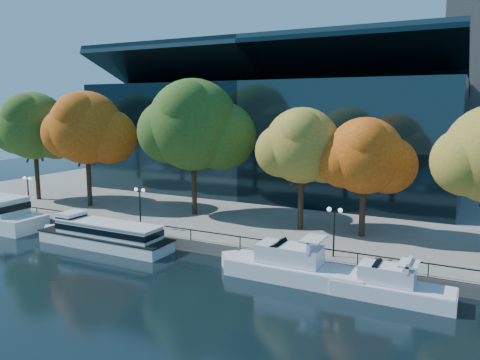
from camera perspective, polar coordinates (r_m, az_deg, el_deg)
The scene contains 15 objects.
ground at distance 40.51m, azimuth -8.53°, elevation -9.75°, with size 160.00×160.00×0.00m, color black.
promenade at distance 72.18m, azimuth 8.50°, elevation -1.01°, with size 90.00×67.08×1.00m.
railing at distance 42.51m, azimuth -6.03°, elevation -6.06°, with size 88.20×0.08×0.99m.
convention_building at distance 68.36m, azimuth 4.22°, elevation 5.27°, with size 50.00×24.57×21.43m.
tour_boat at distance 45.72m, azimuth -16.54°, elevation -6.25°, with size 15.06×3.36×2.86m.
cruiser_near at distance 36.01m, azimuth 6.13°, elevation -10.33°, with size 11.90×3.06×3.45m.
cruiser_far at distance 34.02m, azimuth 17.46°, elevation -12.13°, with size 9.04×2.51×2.95m.
tree_0 at distance 64.85m, azimuth -23.77°, elevation 5.90°, with size 10.62×8.71×13.72m.
tree_1 at distance 58.35m, azimuth -18.14°, elevation 5.89°, with size 10.81×8.87×13.73m.
tree_2 at distance 51.19m, azimuth -5.57°, elevation 6.47°, with size 12.47×10.23×14.92m.
tree_3 at distance 45.16m, azimuth 7.71°, elevation 3.98°, with size 9.11×7.47×11.87m.
tree_4 at distance 43.87m, azimuth 15.13°, elevation 2.67°, with size 8.74×7.16×11.00m.
lamp_0 at distance 58.30m, azimuth -24.45°, elevation -0.65°, with size 1.26×0.36×4.03m.
lamp_1 at distance 46.92m, azimuth -12.12°, elevation -2.22°, with size 1.26×0.36×4.03m.
lamp_2 at distance 37.95m, azimuth 11.44°, elevation -4.86°, with size 1.26×0.36×4.03m.
Camera 1 is at (22.56, -31.04, 12.99)m, focal length 35.00 mm.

